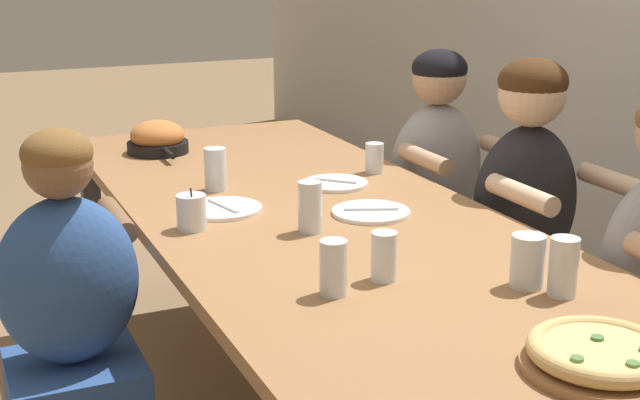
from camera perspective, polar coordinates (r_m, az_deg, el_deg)
dining_table at (r=2.56m, az=0.00°, el=-2.45°), size 2.70×0.99×0.76m
pizza_board_main at (r=1.73m, az=17.48°, el=-9.48°), size 0.29×0.29×0.06m
skillet_bowl at (r=3.36m, az=-10.35°, el=3.86°), size 0.33×0.23×0.12m
empty_plate_a at (r=2.61m, az=-6.22°, el=-0.56°), size 0.23×0.23×0.02m
empty_plate_b at (r=2.87m, az=1.00°, el=1.07°), size 0.21×0.21×0.02m
empty_plate_c at (r=2.57m, az=3.28°, el=-0.77°), size 0.23×0.23×0.02m
cocktail_glass_blue at (r=2.45m, az=-8.22°, el=-0.88°), size 0.08×0.08×0.12m
drinking_glass_a at (r=2.07m, az=13.12°, el=-4.05°), size 0.08×0.08×0.12m
drinking_glass_b at (r=2.06m, az=4.11°, el=-3.82°), size 0.06×0.06×0.12m
drinking_glass_c at (r=2.82m, az=-6.71°, el=1.83°), size 0.07×0.07×0.14m
drinking_glass_d at (r=3.02m, az=3.50°, el=2.59°), size 0.06×0.06×0.10m
drinking_glass_e at (r=1.97m, az=0.87°, el=-4.36°), size 0.06×0.06×0.13m
drinking_glass_f at (r=2.39m, az=-0.64°, el=-0.44°), size 0.07×0.07×0.14m
drinking_glass_g at (r=2.04m, az=15.32°, el=-4.15°), size 0.06×0.06×0.13m
diner_near_center at (r=2.44m, az=-15.50°, el=-9.39°), size 0.51×0.40×1.08m
diner_far_midleft at (r=3.38m, az=7.35°, el=-0.85°), size 0.51×0.40×1.14m
diner_far_center at (r=2.95m, az=12.81°, el=-3.24°), size 0.51×0.40×1.17m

